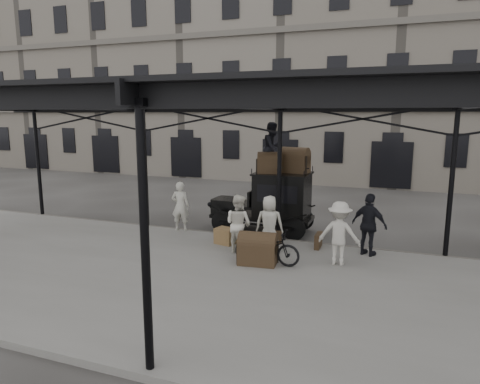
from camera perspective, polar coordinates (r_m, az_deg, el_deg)
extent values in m
plane|color=#383533|center=(12.46, 2.64, -9.31)|extent=(120.00, 120.00, 0.00)
cube|color=slate|center=(10.67, -0.72, -12.33)|extent=(28.00, 8.00, 0.15)
cylinder|color=black|center=(19.01, -25.29, 3.19)|extent=(0.14, 0.14, 4.30)
cylinder|color=black|center=(13.80, 5.25, 1.81)|extent=(0.14, 0.14, 4.30)
cylinder|color=black|center=(6.76, -12.53, -7.42)|extent=(0.14, 0.14, 4.30)
cube|color=black|center=(13.66, 5.42, 11.52)|extent=(22.00, 0.10, 0.45)
cube|color=black|center=(6.46, -13.35, 12.70)|extent=(22.00, 0.10, 0.45)
cube|color=black|center=(10.14, -0.15, 12.96)|extent=(22.50, 9.00, 0.08)
cube|color=silver|center=(10.14, -0.15, 13.36)|extent=(18.00, 7.00, 0.04)
cube|color=slate|center=(29.53, 13.90, 15.50)|extent=(64.00, 8.00, 14.00)
cylinder|color=black|center=(15.27, -2.39, -4.04)|extent=(0.80, 0.10, 0.80)
cylinder|color=black|center=(16.56, -0.46, -2.88)|extent=(0.80, 0.10, 0.80)
cylinder|color=black|center=(14.49, 7.17, -4.90)|extent=(0.80, 0.10, 0.80)
cylinder|color=black|center=(15.85, 8.38, -3.60)|extent=(0.80, 0.10, 0.80)
cube|color=black|center=(15.47, 2.93, -3.28)|extent=(3.60, 1.25, 0.12)
cube|color=black|center=(15.85, -1.73, -1.83)|extent=(0.90, 1.00, 0.55)
cube|color=black|center=(16.03, -3.28, -1.70)|extent=(0.06, 0.70, 0.55)
cube|color=black|center=(15.55, 1.01, -1.68)|extent=(0.70, 1.30, 0.10)
cube|color=black|center=(15.10, 5.67, -0.55)|extent=(1.80, 1.45, 1.55)
cube|color=black|center=(14.37, 4.94, -0.28)|extent=(1.40, 0.02, 0.60)
cube|color=black|center=(14.97, 5.72, 2.46)|extent=(1.90, 1.55, 0.06)
imported|color=beige|center=(15.11, -7.95, -1.87)|extent=(0.70, 0.53, 1.74)
imported|color=silver|center=(12.57, -0.21, -4.26)|extent=(1.02, 0.91, 1.74)
imported|color=beige|center=(12.74, 3.94, -4.22)|extent=(0.90, 0.67, 1.68)
imported|color=black|center=(12.85, 16.85, -4.20)|extent=(1.16, 0.84, 1.82)
imported|color=beige|center=(11.88, 13.11, -5.39)|extent=(1.16, 0.71, 1.74)
imported|color=black|center=(11.73, 3.59, -7.35)|extent=(1.83, 0.67, 0.96)
imported|color=black|center=(14.87, 4.38, 5.92)|extent=(0.88, 1.01, 1.74)
cube|color=olive|center=(13.57, -1.97, -5.87)|extent=(0.69, 0.58, 0.50)
cube|color=#3F311D|center=(13.38, 10.39, -6.39)|extent=(0.15, 0.60, 0.45)
cube|color=#3F311D|center=(13.63, 4.29, -6.05)|extent=(0.62, 0.33, 0.40)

